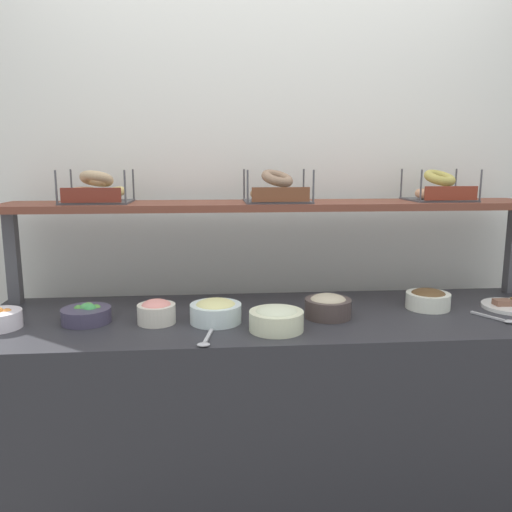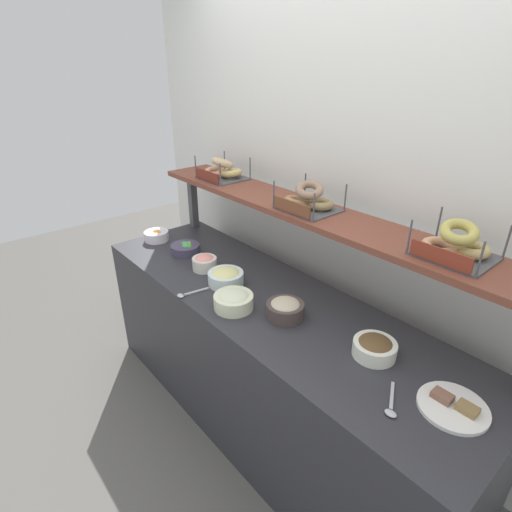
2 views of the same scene
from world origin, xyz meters
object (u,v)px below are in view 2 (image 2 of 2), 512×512
Objects in this scene: bowl_chocolate_spread at (375,347)px; serving_spoon_near_plate at (188,294)px; bowl_veggie_mix at (186,248)px; serving_plate_white at (453,406)px; bowl_egg_salad at (226,277)px; bowl_tuna_salad at (285,309)px; bowl_potato_salad at (234,300)px; bagel_basket_plain at (222,171)px; bagel_basket_everything at (308,201)px; bowl_fruit_salad at (156,235)px; bagel_basket_sesame at (455,246)px; bowl_lox_spread at (205,262)px; serving_spoon_by_edge at (391,405)px.

serving_spoon_near_plate is (-0.92, -0.34, -0.03)m from bowl_chocolate_spread.
bowl_veggie_mix reaches higher than serving_plate_white.
serving_spoon_near_plate is at bearing -99.32° from bowl_egg_salad.
bowl_tuna_salad is 0.26m from bowl_potato_salad.
serving_plate_white is at bearing 3.98° from bowl_tuna_salad.
bowl_tuna_salad is at bearing -176.02° from serving_plate_white.
bagel_basket_plain is 0.77m from bagel_basket_everything.
bowl_egg_salad reaches higher than bowl_veggie_mix.
bowl_veggie_mix is 0.93× the size of bowl_potato_salad.
bowl_potato_salad is (1.01, -0.11, 0.01)m from bowl_fruit_salad.
bagel_basket_sesame is at bearing 30.62° from bowl_potato_salad.
serving_plate_white is 0.86× the size of bagel_basket_everything.
bagel_basket_everything reaches higher than bagel_basket_plain.
bagel_basket_everything reaches higher than bowl_lox_spread.
bowl_egg_salad is 0.25m from bowl_potato_salad.
bowl_veggie_mix is 1.72m from serving_plate_white.
bagel_basket_everything is at bearing 32.80° from bowl_lox_spread.
bowl_fruit_salad is at bearing -179.89° from bowl_egg_salad.
serving_spoon_by_edge is at bearing 2.40° from bowl_potato_salad.
bowl_veggie_mix is 0.65× the size of bagel_basket_sesame.
bagel_basket_everything reaches higher than bowl_veggie_mix.
bowl_lox_spread is 0.79× the size of bowl_tuna_salad.
bagel_basket_everything is at bearing 160.37° from bowl_chocolate_spread.
bowl_potato_salad is (0.44, -0.12, -0.00)m from bowl_lox_spread.
serving_spoon_near_plate and serving_spoon_by_edge have the same top height.
serving_spoon_by_edge is at bearing 7.39° from serving_spoon_near_plate.
bowl_veggie_mix is 0.94× the size of bowl_egg_salad.
bowl_veggie_mix is at bearing -178.74° from serving_plate_white.
bowl_tuna_salad is 0.66m from serving_spoon_by_edge.
bowl_chocolate_spread is at bearing 20.05° from serving_spoon_near_plate.
bowl_lox_spread is 0.73m from bagel_basket_everything.
bowl_chocolate_spread is 1.03× the size of serving_spoon_near_plate.
bowl_lox_spread is 0.91× the size of serving_spoon_by_edge.
bowl_veggie_mix is at bearing 167.45° from bowl_potato_salad.
bowl_chocolate_spread is 1.68m from bowl_fruit_salad.
serving_spoon_near_plate is 0.88m from bagel_basket_plain.
bowl_potato_salad is at bearing -6.32° from bowl_fruit_salad.
serving_spoon_near_plate is at bearing -30.48° from bowl_veggie_mix.
bowl_egg_salad is 0.61m from bagel_basket_everything.
bowl_lox_spread is at bearing -51.84° from bagel_basket_plain.
bagel_basket_everything reaches higher than bowl_chocolate_spread.
bowl_egg_salad is 0.75m from bagel_basket_plain.
bowl_tuna_salad is (0.44, 0.03, 0.00)m from bowl_egg_salad.
bowl_chocolate_spread is 0.92× the size of bowl_egg_salad.
serving_plate_white is at bearing 47.40° from serving_spoon_by_edge.
bagel_basket_plain is (-0.46, 0.58, 0.47)m from serving_spoon_near_plate.
bowl_veggie_mix is 1.03× the size of bowl_chocolate_spread.
bowl_lox_spread is 0.30m from serving_spoon_near_plate.
bowl_fruit_salad is (-1.68, -0.11, -0.00)m from bowl_chocolate_spread.
bowl_tuna_salad is (-0.44, -0.09, 0.00)m from bowl_chocolate_spread.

